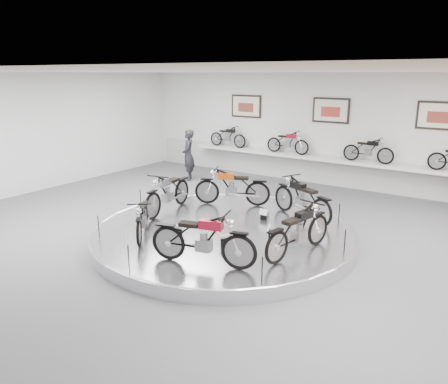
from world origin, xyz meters
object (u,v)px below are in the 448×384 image
Objects in this scene: bike_d at (142,218)px; visitor at (188,155)px; display_platform at (224,234)px; bike_e at (203,239)px; bike_a at (302,198)px; shelf at (325,159)px; bike_f at (299,230)px; bike_b at (232,187)px; bike_c at (168,192)px.

bike_d is 6.80m from visitor.
bike_e is at bearing -66.46° from display_platform.
bike_a is (1.23, 1.80, 0.69)m from display_platform.
visitor reaches higher than display_platform.
display_platform is 2.05m from bike_d.
bike_e reaches higher than shelf.
bike_e is (2.10, -0.45, 0.09)m from bike_d.
display_platform is at bearing 102.02° from bike_d.
bike_a is 2.40m from bike_f.
visitor is at bearing 136.61° from display_platform.
bike_b is 4.12m from bike_e.
visitor is at bearing 171.67° from bike_d.
visitor is (-4.64, 4.39, 0.81)m from display_platform.
bike_b is 1.87m from bike_c.
shelf reaches higher than display_platform.
visitor is at bearing 115.27° from bike_e.
bike_f reaches higher than bike_d.
bike_a is at bearing 105.51° from bike_c.
bike_d is 0.86× the size of bike_f.
shelf is 7.15m from bike_f.
bike_f is (3.09, -2.17, -0.01)m from bike_b.
bike_c is at bearing 92.12° from bike_f.
display_platform is 2.14m from bike_c.
bike_e is at bearing 150.59° from bike_f.
bike_b is (-0.92, 1.76, 0.69)m from display_platform.
bike_e is at bearing 107.61° from bike_a.
bike_b is at bearing 24.31° from bike_a.
bike_a reaches higher than bike_d.
bike_c is 0.98× the size of visitor.
bike_d is at bearing 13.34° from bike_c.
bike_f is at bearing 33.95° from bike_e.
bike_b is at bearing 134.20° from bike_c.
bike_e is at bearing 89.44° from bike_b.
shelf is 5.70× the size of visitor.
bike_a is at bearing -75.02° from shelf.
bike_d is 3.59m from bike_f.
display_platform is at bearing 72.98° from bike_c.
bike_e is at bearing 39.61° from bike_d.
visitor is at bearing -157.65° from bike_c.
bike_c is at bearing -108.06° from shelf.
shelf is 4.73m from bike_b.
visitor is (-4.64, -2.01, -0.04)m from shelf.
bike_e is (0.85, -8.36, -0.15)m from shelf.
bike_e reaches higher than bike_b.
display_platform is 6.46m from shelf.
bike_a is 0.97× the size of bike_c.
bike_a is 3.77m from bike_e.
bike_e is 8.39m from visitor.
bike_f is (2.17, -0.41, 0.68)m from display_platform.
visitor is (-6.81, 4.80, 0.14)m from bike_f.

